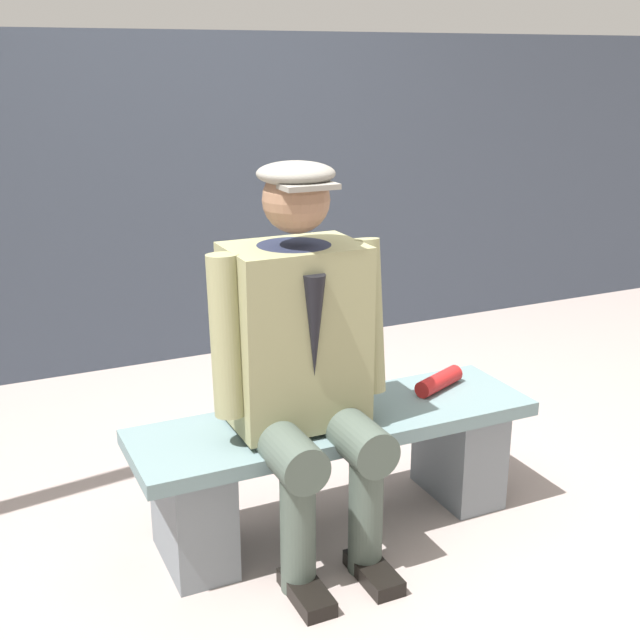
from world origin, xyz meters
TOP-DOWN VIEW (x-y plane):
  - ground_plane at (0.00, 0.00)m, footprint 30.00×30.00m
  - bench at (0.00, 0.00)m, footprint 1.40×0.41m
  - seated_man at (0.15, 0.06)m, footprint 0.59×0.61m
  - rolled_magazine at (-0.45, -0.05)m, footprint 0.23×0.15m
  - stadium_wall at (0.00, -2.00)m, footprint 12.00×0.24m

SIDE VIEW (x-z plane):
  - ground_plane at x=0.00m, z-range 0.00..0.00m
  - bench at x=0.00m, z-range 0.05..0.47m
  - rolled_magazine at x=-0.45m, z-range 0.42..0.48m
  - seated_man at x=0.15m, z-range 0.05..1.34m
  - stadium_wall at x=0.00m, z-range 0.00..1.71m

